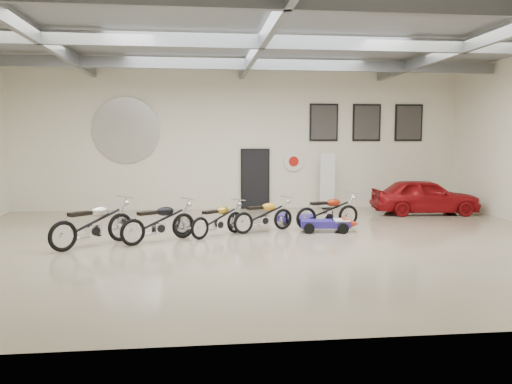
{
  "coord_description": "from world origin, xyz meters",
  "views": [
    {
      "loc": [
        -1.46,
        -11.84,
        2.48
      ],
      "look_at": [
        0.0,
        1.2,
        1.1
      ],
      "focal_mm": 35.0,
      "sensor_mm": 36.0,
      "label": 1
    }
  ],
  "objects": [
    {
      "name": "motorcycle_yellow",
      "position": [
        0.22,
        1.35,
        0.47
      ],
      "size": [
        1.87,
        1.26,
        0.94
      ],
      "primitive_type": null,
      "rotation": [
        0.0,
        0.0,
        0.43
      ],
      "color": "silver",
      "rests_on": "floor"
    },
    {
      "name": "floor",
      "position": [
        0.0,
        0.0,
        0.0
      ],
      "size": [
        16.0,
        12.0,
        0.01
      ],
      "primitive_type": "cube",
      "color": "tan",
      "rests_on": "ground"
    },
    {
      "name": "motorcycle_silver",
      "position": [
        -3.96,
        -0.03,
        0.56
      ],
      "size": [
        2.02,
        1.97,
        1.12
      ],
      "primitive_type": null,
      "rotation": [
        0.0,
        0.0,
        0.76
      ],
      "color": "silver",
      "rests_on": "floor"
    },
    {
      "name": "oil_sign",
      "position": [
        1.9,
        5.95,
        1.7
      ],
      "size": [
        0.72,
        0.1,
        0.72
      ],
      "primitive_type": null,
      "color": "white",
      "rests_on": "back_wall"
    },
    {
      "name": "back_wall",
      "position": [
        0.0,
        6.0,
        2.5
      ],
      "size": [
        16.0,
        0.02,
        5.0
      ],
      "primitive_type": "cube",
      "color": "#EDE5CC",
      "rests_on": "floor"
    },
    {
      "name": "motorcycle_red",
      "position": [
        2.09,
        1.73,
        0.5
      ],
      "size": [
        2.0,
        1.06,
        1.0
      ],
      "primitive_type": null,
      "rotation": [
        0.0,
        0.0,
        0.26
      ],
      "color": "silver",
      "rests_on": "floor"
    },
    {
      "name": "poster_left",
      "position": [
        3.0,
        5.96,
        3.1
      ],
      "size": [
        1.05,
        0.08,
        1.35
      ],
      "primitive_type": null,
      "color": "black",
      "rests_on": "back_wall"
    },
    {
      "name": "poster_right",
      "position": [
        6.2,
        5.96,
        3.1
      ],
      "size": [
        1.05,
        0.08,
        1.35
      ],
      "primitive_type": null,
      "color": "black",
      "rests_on": "back_wall"
    },
    {
      "name": "go_kart",
      "position": [
        2.01,
        1.17,
        0.29
      ],
      "size": [
        1.68,
        0.92,
        0.58
      ],
      "primitive_type": null,
      "rotation": [
        0.0,
        0.0,
        -0.13
      ],
      "color": "navy",
      "rests_on": "floor"
    },
    {
      "name": "logo_plaque",
      "position": [
        -4.0,
        5.95,
        2.8
      ],
      "size": [
        2.3,
        0.06,
        1.16
      ],
      "primitive_type": null,
      "color": "silver",
      "rests_on": "back_wall"
    },
    {
      "name": "banner_stand",
      "position": [
        3.05,
        5.5,
        0.97
      ],
      "size": [
        0.54,
        0.24,
        1.95
      ],
      "primitive_type": null,
      "rotation": [
        0.0,
        0.0,
        0.05
      ],
      "color": "white",
      "rests_on": "floor"
    },
    {
      "name": "door",
      "position": [
        0.5,
        5.95,
        1.05
      ],
      "size": [
        0.92,
        0.08,
        2.1
      ],
      "primitive_type": "cube",
      "color": "black",
      "rests_on": "back_wall"
    },
    {
      "name": "ceiling_beams",
      "position": [
        0.0,
        0.0,
        4.75
      ],
      "size": [
        15.8,
        11.8,
        0.32
      ],
      "primitive_type": null,
      "color": "slate",
      "rests_on": "ceiling"
    },
    {
      "name": "motorcycle_gold",
      "position": [
        -1.02,
        0.88,
        0.46
      ],
      "size": [
        1.69,
        1.56,
        0.92
      ],
      "primitive_type": null,
      "rotation": [
        0.0,
        0.0,
        0.71
      ],
      "color": "silver",
      "rests_on": "floor"
    },
    {
      "name": "motorcycle_black",
      "position": [
        -2.48,
        0.29,
        0.52
      ],
      "size": [
        1.99,
        1.62,
        1.03
      ],
      "primitive_type": null,
      "rotation": [
        0.0,
        0.0,
        0.6
      ],
      "color": "silver",
      "rests_on": "floor"
    },
    {
      "name": "vintage_car",
      "position": [
        6.0,
        4.0,
        0.59
      ],
      "size": [
        1.72,
        3.6,
        1.19
      ],
      "primitive_type": "imported",
      "rotation": [
        0.0,
        0.0,
        1.48
      ],
      "color": "maroon",
      "rests_on": "floor"
    },
    {
      "name": "poster_mid",
      "position": [
        4.6,
        5.96,
        3.1
      ],
      "size": [
        1.05,
        0.08,
        1.35
      ],
      "primitive_type": null,
      "color": "black",
      "rests_on": "back_wall"
    },
    {
      "name": "ceiling",
      "position": [
        0.0,
        0.0,
        5.0
      ],
      "size": [
        16.0,
        12.0,
        0.01
      ],
      "primitive_type": "cube",
      "color": "slate",
      "rests_on": "back_wall"
    }
  ]
}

